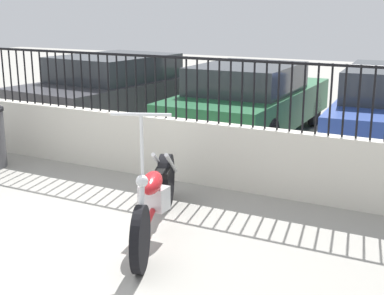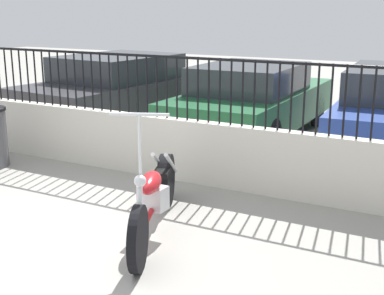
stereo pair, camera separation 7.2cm
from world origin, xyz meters
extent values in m
plane|color=gray|center=(0.00, 0.00, 0.00)|extent=(40.00, 40.00, 0.00)
cube|color=beige|center=(0.00, 2.74, 0.41)|extent=(8.61, 0.18, 0.82)
cylinder|color=black|center=(-3.00, 2.74, 1.23)|extent=(0.02, 0.02, 0.82)
cylinder|color=black|center=(-2.84, 2.74, 1.23)|extent=(0.02, 0.02, 0.82)
cylinder|color=black|center=(-2.69, 2.74, 1.23)|extent=(0.02, 0.02, 0.82)
cylinder|color=black|center=(-2.54, 2.74, 1.23)|extent=(0.02, 0.02, 0.82)
cylinder|color=black|center=(-2.38, 2.74, 1.23)|extent=(0.02, 0.02, 0.82)
cylinder|color=black|center=(-2.23, 2.74, 1.23)|extent=(0.02, 0.02, 0.82)
cylinder|color=black|center=(-2.08, 2.74, 1.23)|extent=(0.02, 0.02, 0.82)
cylinder|color=black|center=(-1.92, 2.74, 1.23)|extent=(0.02, 0.02, 0.82)
cylinder|color=black|center=(-1.77, 2.74, 1.23)|extent=(0.02, 0.02, 0.82)
cylinder|color=black|center=(-1.61, 2.74, 1.23)|extent=(0.02, 0.02, 0.82)
cylinder|color=black|center=(-1.46, 2.74, 1.23)|extent=(0.02, 0.02, 0.82)
cylinder|color=black|center=(-1.31, 2.74, 1.23)|extent=(0.02, 0.02, 0.82)
cylinder|color=black|center=(-1.15, 2.74, 1.23)|extent=(0.02, 0.02, 0.82)
cylinder|color=black|center=(-1.00, 2.74, 1.23)|extent=(0.02, 0.02, 0.82)
cylinder|color=black|center=(-0.85, 2.74, 1.23)|extent=(0.02, 0.02, 0.82)
cylinder|color=black|center=(-0.69, 2.74, 1.23)|extent=(0.02, 0.02, 0.82)
cylinder|color=black|center=(-0.54, 2.74, 1.23)|extent=(0.02, 0.02, 0.82)
cylinder|color=black|center=(-0.38, 2.74, 1.23)|extent=(0.02, 0.02, 0.82)
cylinder|color=black|center=(-0.23, 2.74, 1.23)|extent=(0.02, 0.02, 0.82)
cylinder|color=black|center=(-0.08, 2.74, 1.23)|extent=(0.02, 0.02, 0.82)
cylinder|color=black|center=(0.08, 2.74, 1.23)|extent=(0.02, 0.02, 0.82)
cylinder|color=black|center=(0.23, 2.74, 1.23)|extent=(0.02, 0.02, 0.82)
cylinder|color=black|center=(0.38, 2.74, 1.23)|extent=(0.02, 0.02, 0.82)
cylinder|color=black|center=(0.54, 2.74, 1.23)|extent=(0.02, 0.02, 0.82)
cylinder|color=black|center=(0.69, 2.74, 1.23)|extent=(0.02, 0.02, 0.82)
cylinder|color=black|center=(0.85, 2.74, 1.23)|extent=(0.02, 0.02, 0.82)
cylinder|color=black|center=(1.00, 2.74, 1.23)|extent=(0.02, 0.02, 0.82)
cylinder|color=black|center=(1.15, 2.74, 1.23)|extent=(0.02, 0.02, 0.82)
cylinder|color=black|center=(1.31, 2.74, 1.23)|extent=(0.02, 0.02, 0.82)
cylinder|color=black|center=(1.46, 2.74, 1.23)|extent=(0.02, 0.02, 0.82)
cylinder|color=black|center=(1.61, 2.74, 1.23)|extent=(0.02, 0.02, 0.82)
cylinder|color=black|center=(1.77, 2.74, 1.23)|extent=(0.02, 0.02, 0.82)
cylinder|color=black|center=(1.92, 2.74, 1.23)|extent=(0.02, 0.02, 0.82)
cylinder|color=black|center=(2.08, 2.74, 1.23)|extent=(0.02, 0.02, 0.82)
cylinder|color=black|center=(2.23, 2.74, 1.23)|extent=(0.02, 0.02, 0.82)
cylinder|color=black|center=(2.38, 2.74, 1.23)|extent=(0.02, 0.02, 0.82)
cylinder|color=black|center=(2.54, 2.74, 1.23)|extent=(0.02, 0.02, 0.82)
cylinder|color=black|center=(0.00, 2.74, 1.63)|extent=(8.61, 0.04, 0.04)
cylinder|color=black|center=(1.07, 0.31, 0.30)|extent=(0.31, 0.59, 0.60)
cylinder|color=black|center=(0.45, 1.83, 0.30)|extent=(0.36, 0.62, 0.61)
cylinder|color=#AD191E|center=(0.76, 1.07, 0.30)|extent=(0.63, 1.41, 0.06)
cube|color=silver|center=(0.78, 1.02, 0.40)|extent=(0.28, 0.18, 0.24)
ellipsoid|color=#AD191E|center=(0.83, 0.91, 0.60)|extent=(0.38, 0.56, 0.18)
cube|color=black|center=(0.56, 1.55, 0.48)|extent=(0.26, 0.32, 0.06)
cylinder|color=silver|center=(1.04, 0.40, 0.55)|extent=(0.13, 0.22, 0.51)
sphere|color=silver|center=(1.02, 0.45, 0.78)|extent=(0.11, 0.11, 0.11)
cylinder|color=silver|center=(1.01, 0.48, 1.08)|extent=(0.03, 0.03, 0.57)
cylinder|color=silver|center=(1.01, 0.48, 1.37)|extent=(0.49, 0.23, 0.03)
cylinder|color=silver|center=(0.40, 1.75, 0.52)|extent=(0.35, 0.77, 0.46)
cylinder|color=silver|center=(0.53, 1.81, 0.52)|extent=(0.35, 0.77, 0.46)
cylinder|color=black|center=(-3.24, 6.71, 0.32)|extent=(0.17, 0.65, 0.64)
cylinder|color=black|center=(-1.52, 6.54, 0.32)|extent=(0.17, 0.65, 0.64)
cylinder|color=black|center=(-3.52, 3.97, 0.32)|extent=(0.17, 0.65, 0.64)
cylinder|color=black|center=(-1.79, 3.80, 0.32)|extent=(0.17, 0.65, 0.64)
cube|color=#38383D|center=(-2.52, 5.25, 0.58)|extent=(2.29, 4.60, 0.67)
cube|color=#2D3338|center=(-2.54, 5.03, 1.14)|extent=(1.87, 2.29, 0.46)
cylinder|color=black|center=(-0.79, 6.83, 0.32)|extent=(0.12, 0.64, 0.64)
cylinder|color=black|center=(0.83, 6.85, 0.32)|extent=(0.12, 0.64, 0.64)
cylinder|color=black|center=(-0.77, 4.21, 0.32)|extent=(0.12, 0.64, 0.64)
cylinder|color=black|center=(0.86, 4.23, 0.32)|extent=(0.12, 0.64, 0.64)
cube|color=#1E5933|center=(0.03, 5.53, 0.54)|extent=(1.78, 4.25, 0.59)
cube|color=#2D3338|center=(0.04, 5.32, 1.06)|extent=(1.58, 2.05, 0.46)
cylinder|color=black|center=(1.64, 6.62, 0.32)|extent=(0.16, 0.65, 0.64)
cylinder|color=black|center=(1.83, 4.00, 0.32)|extent=(0.16, 0.65, 0.64)
camera|label=1|loc=(3.45, -3.26, 2.25)|focal=50.00mm
camera|label=2|loc=(3.52, -3.23, 2.25)|focal=50.00mm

